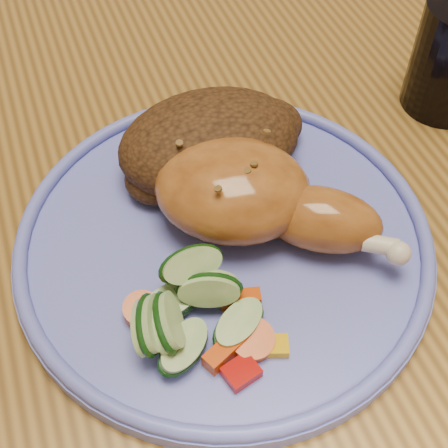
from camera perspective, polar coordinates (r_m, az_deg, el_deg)
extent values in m
cube|color=olive|center=(0.51, 3.95, 4.06)|extent=(0.90, 1.40, 0.04)
cube|color=brown|center=(1.33, 8.07, 16.52)|extent=(0.06, 0.06, 0.71)
cube|color=#4C2D16|center=(1.11, -8.28, 13.21)|extent=(0.42, 0.42, 0.04)
cylinder|color=#4C2D16|center=(1.13, -13.38, -3.43)|extent=(0.04, 0.04, 0.41)
cylinder|color=#4C2D16|center=(1.38, -16.44, 8.18)|extent=(0.04, 0.04, 0.41)
cylinder|color=#4C2D16|center=(1.18, 3.69, 1.45)|extent=(0.04, 0.04, 0.41)
cylinder|color=#4C2D16|center=(1.42, -2.02, 11.95)|extent=(0.04, 0.04, 0.41)
cylinder|color=#5E66C7|center=(0.44, 0.00, -1.70)|extent=(0.29, 0.29, 0.01)
torus|color=#5E66C7|center=(0.43, 0.00, -0.83)|extent=(0.29, 0.29, 0.01)
ellipsoid|color=#A25C22|center=(0.43, 0.78, 3.19)|extent=(0.14, 0.13, 0.06)
ellipsoid|color=#A25C22|center=(0.42, 8.87, 0.43)|extent=(0.09, 0.09, 0.04)
sphere|color=beige|center=(0.42, 15.65, -2.59)|extent=(0.02, 0.02, 0.02)
ellipsoid|color=#402510|center=(0.46, -1.33, 7.49)|extent=(0.14, 0.10, 0.06)
ellipsoid|color=#402510|center=(0.49, 3.31, 8.82)|extent=(0.07, 0.05, 0.04)
ellipsoid|color=#402510|center=(0.46, -5.61, 4.32)|extent=(0.06, 0.05, 0.03)
cube|color=#A50A05|center=(0.38, 1.57, -13.38)|extent=(0.02, 0.02, 0.01)
cube|color=#E5A507|center=(0.39, 4.68, -11.03)|extent=(0.02, 0.02, 0.01)
cube|color=#DD4107|center=(0.40, 1.52, -6.85)|extent=(0.03, 0.02, 0.01)
cylinder|color=#DD4107|center=(0.39, 2.58, -10.55)|extent=(0.03, 0.03, 0.01)
cylinder|color=#DD4107|center=(0.40, -7.51, -7.83)|extent=(0.02, 0.03, 0.01)
cube|color=#DD4107|center=(0.38, 0.11, -11.52)|extent=(0.03, 0.02, 0.01)
cylinder|color=#ACC47F|center=(0.38, -5.26, -8.94)|extent=(0.04, 0.04, 0.04)
cylinder|color=#ACC47F|center=(0.39, -1.38, -5.91)|extent=(0.04, 0.04, 0.04)
cylinder|color=#ACC47F|center=(0.39, -3.04, -3.74)|extent=(0.04, 0.04, 0.04)
cylinder|color=#ACC47F|center=(0.40, -4.85, -7.17)|extent=(0.05, 0.05, 0.02)
cylinder|color=#ACC47F|center=(0.39, 1.34, -9.24)|extent=(0.05, 0.05, 0.02)
cylinder|color=#ACC47F|center=(0.38, -3.77, -11.18)|extent=(0.06, 0.06, 0.02)
cylinder|color=#ACC47F|center=(0.38, -6.85, -9.13)|extent=(0.04, 0.05, 0.04)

